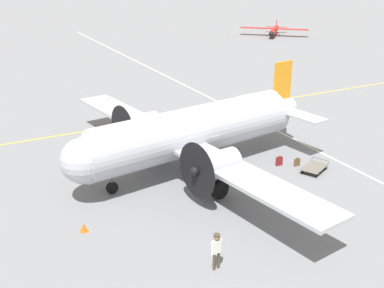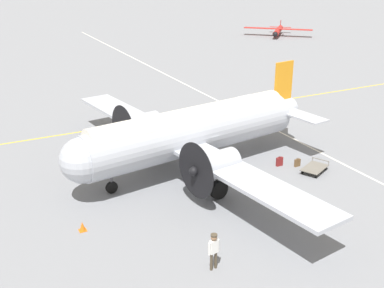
{
  "view_description": "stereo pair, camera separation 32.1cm",
  "coord_description": "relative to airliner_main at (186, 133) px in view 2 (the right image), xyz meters",
  "views": [
    {
      "loc": [
        12.8,
        24.36,
        12.57
      ],
      "look_at": [
        0.0,
        0.0,
        1.71
      ],
      "focal_mm": 45.0,
      "sensor_mm": 36.0,
      "label": 1
    },
    {
      "loc": [
        12.51,
        24.51,
        12.57
      ],
      "look_at": [
        0.0,
        0.0,
        1.71
      ],
      "focal_mm": 45.0,
      "sensor_mm": 36.0,
      "label": 2
    }
  ],
  "objects": [
    {
      "name": "suitcase_upright_spare",
      "position": [
        -6.61,
        2.59,
        -2.3
      ],
      "size": [
        0.4,
        0.14,
        0.54
      ],
      "color": "brown",
      "rests_on": "ground_plane"
    },
    {
      "name": "suitcase_near_door",
      "position": [
        -5.66,
        1.99,
        -2.27
      ],
      "size": [
        0.45,
        0.17,
        0.62
      ],
      "color": "maroon",
      "rests_on": "ground_plane"
    },
    {
      "name": "baggage_cart",
      "position": [
        -7.02,
        3.75,
        -2.28
      ],
      "size": [
        2.16,
        1.83,
        0.56
      ],
      "rotation": [
        0.0,
        0.0,
        0.45
      ],
      "color": "#6B665B",
      "rests_on": "ground_plane"
    },
    {
      "name": "light_aircraft_taxiing",
      "position": [
        -37.2,
        -40.9,
        -1.69
      ],
      "size": [
        8.98,
        8.65,
        2.13
      ],
      "rotation": [
        0.0,
        0.0,
        0.82
      ],
      "color": "#B2231E",
      "rests_on": "ground_plane"
    },
    {
      "name": "apron_line_eastwest",
      "position": [
        -0.44,
        -10.04,
        -2.55
      ],
      "size": [
        120.0,
        0.16,
        0.01
      ],
      "color": "gold",
      "rests_on": "ground_plane"
    },
    {
      "name": "airliner_main",
      "position": [
        0.0,
        0.0,
        0.0
      ],
      "size": [
        16.92,
        23.68,
        5.9
      ],
      "rotation": [
        0.0,
        0.0,
        0.15
      ],
      "color": "#ADB2BC",
      "rests_on": "ground_plane"
    },
    {
      "name": "apron_line_northsouth",
      "position": [
        -9.5,
        -0.06,
        -2.55
      ],
      "size": [
        0.16,
        120.0,
        0.01
      ],
      "color": "silver",
      "rests_on": "ground_plane"
    },
    {
      "name": "traffic_cone",
      "position": [
        7.6,
        3.93,
        -2.33
      ],
      "size": [
        0.37,
        0.37,
        0.49
      ],
      "color": "orange",
      "rests_on": "ground_plane"
    },
    {
      "name": "crew_foreground",
      "position": [
        3.42,
        9.51,
        -1.48
      ],
      "size": [
        0.57,
        0.33,
        1.72
      ],
      "rotation": [
        0.0,
        0.0,
        -2.96
      ],
      "color": "#473D2D",
      "rests_on": "ground_plane"
    },
    {
      "name": "ground_plane",
      "position": [
        -0.44,
        -0.06,
        -2.56
      ],
      "size": [
        300.0,
        300.0,
        0.0
      ],
      "primitive_type": "plane",
      "color": "slate"
    }
  ]
}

